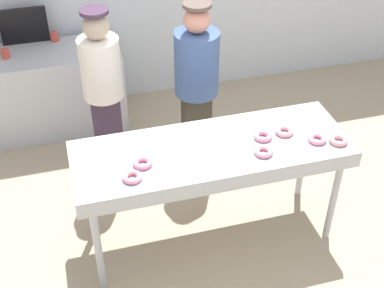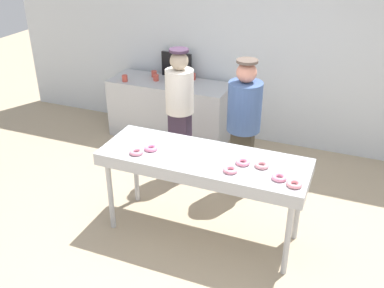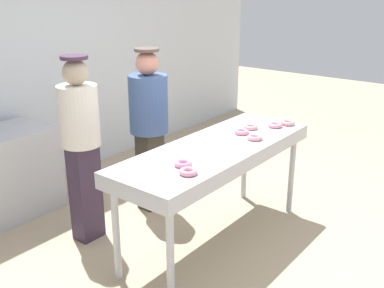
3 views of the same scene
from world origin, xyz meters
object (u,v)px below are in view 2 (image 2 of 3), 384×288
at_px(strawberry_donut_0, 136,152).
at_px(strawberry_donut_3, 230,170).
at_px(strawberry_donut_4, 262,165).
at_px(menu_display, 177,65).
at_px(strawberry_donut_5, 243,162).
at_px(strawberry_donut_6, 294,184).
at_px(fryer_conveyor, 203,163).
at_px(strawberry_donut_2, 151,148).
at_px(paper_cup_0, 125,78).
at_px(paper_cup_1, 156,78).
at_px(worker_baker, 244,119).
at_px(prep_counter, 170,110).
at_px(worker_assistant, 180,108).
at_px(paper_cup_2, 154,74).
at_px(strawberry_donut_1, 279,177).
at_px(paper_cup_3, 193,77).

relative_size(strawberry_donut_0, strawberry_donut_3, 1.00).
height_order(strawberry_donut_4, menu_display, menu_display).
relative_size(strawberry_donut_5, strawberry_donut_6, 1.00).
distance_m(fryer_conveyor, strawberry_donut_6, 0.93).
height_order(fryer_conveyor, strawberry_donut_2, strawberry_donut_2).
height_order(strawberry_donut_3, paper_cup_0, strawberry_donut_3).
height_order(strawberry_donut_4, paper_cup_1, strawberry_donut_4).
relative_size(strawberry_donut_5, worker_baker, 0.08).
distance_m(strawberry_donut_6, paper_cup_1, 3.18).
bearing_deg(paper_cup_0, strawberry_donut_6, -35.03).
bearing_deg(menu_display, prep_counter, -90.00).
height_order(fryer_conveyor, strawberry_donut_5, strawberry_donut_5).
bearing_deg(fryer_conveyor, strawberry_donut_4, 1.36).
height_order(strawberry_donut_0, worker_assistant, worker_assistant).
height_order(strawberry_donut_0, menu_display, menu_display).
distance_m(strawberry_donut_5, paper_cup_0, 2.85).
relative_size(paper_cup_0, paper_cup_2, 1.00).
bearing_deg(strawberry_donut_6, fryer_conveyor, 167.81).
distance_m(strawberry_donut_5, prep_counter, 2.60).
height_order(prep_counter, menu_display, menu_display).
distance_m(strawberry_donut_1, strawberry_donut_5, 0.40).
xyz_separation_m(strawberry_donut_0, worker_assistant, (-0.03, 1.14, 0.00)).
height_order(fryer_conveyor, strawberry_donut_4, strawberry_donut_4).
bearing_deg(strawberry_donut_6, strawberry_donut_0, -179.96).
height_order(strawberry_donut_0, paper_cup_3, strawberry_donut_0).
bearing_deg(worker_baker, paper_cup_0, -18.58).
distance_m(strawberry_donut_3, strawberry_donut_4, 0.31).
distance_m(worker_assistant, paper_cup_3, 1.27).
bearing_deg(menu_display, strawberry_donut_2, -72.33).
bearing_deg(paper_cup_0, worker_assistant, -33.51).
height_order(strawberry_donut_2, strawberry_donut_4, same).
height_order(strawberry_donut_1, paper_cup_1, strawberry_donut_1).
bearing_deg(strawberry_donut_3, strawberry_donut_0, -178.68).
height_order(worker_baker, paper_cup_3, worker_baker).
xyz_separation_m(worker_baker, menu_display, (-1.40, 1.31, 0.09)).
bearing_deg(strawberry_donut_2, paper_cup_0, 126.31).
relative_size(prep_counter, paper_cup_2, 19.27).
bearing_deg(strawberry_donut_1, strawberry_donut_5, 159.43).
relative_size(fryer_conveyor, paper_cup_0, 22.47).
distance_m(strawberry_donut_5, paper_cup_2, 2.85).
height_order(prep_counter, paper_cup_2, paper_cup_2).
distance_m(strawberry_donut_6, prep_counter, 3.09).
xyz_separation_m(strawberry_donut_3, worker_baker, (-0.19, 1.08, 0.01)).
bearing_deg(worker_assistant, strawberry_donut_2, 100.86).
distance_m(strawberry_donut_2, worker_baker, 1.19).
xyz_separation_m(strawberry_donut_2, paper_cup_2, (-1.03, 2.15, -0.03)).
xyz_separation_m(worker_baker, paper_cup_1, (-1.60, 1.03, -0.05)).
bearing_deg(paper_cup_2, paper_cup_0, -132.23).
distance_m(strawberry_donut_3, menu_display, 2.87).
xyz_separation_m(strawberry_donut_2, paper_cup_3, (-0.46, 2.25, -0.03)).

